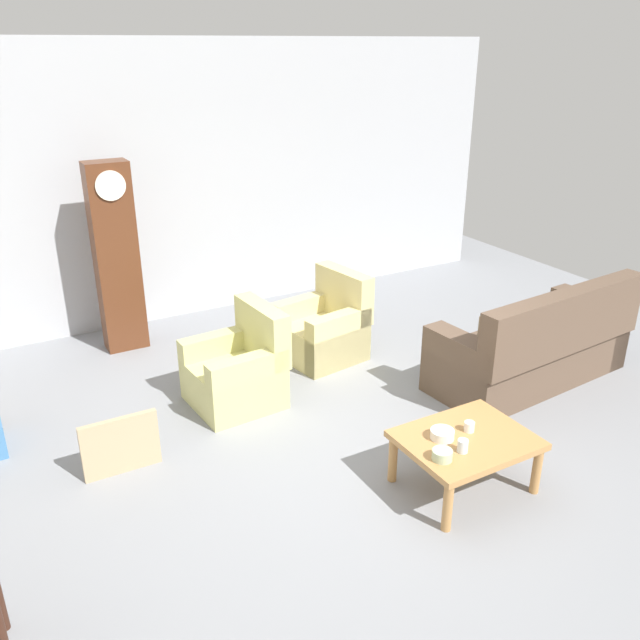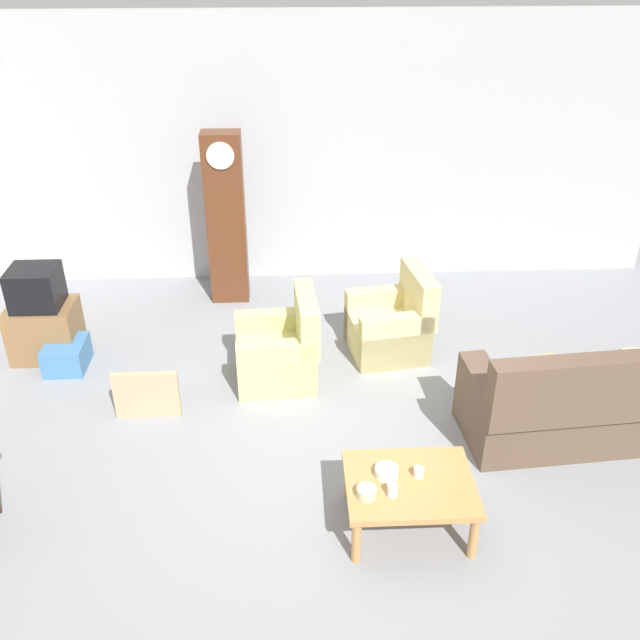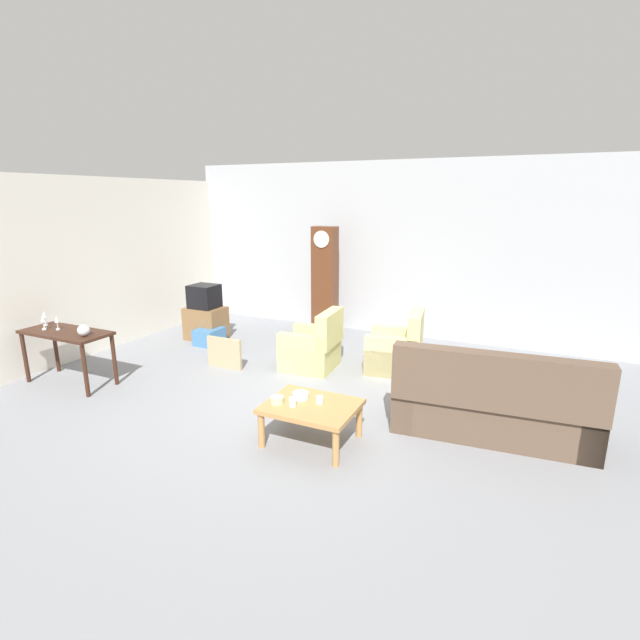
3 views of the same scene
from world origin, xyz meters
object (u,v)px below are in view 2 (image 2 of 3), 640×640
at_px(framed_picture_leaning, 146,395).
at_px(couch_floral, 587,404).
at_px(tv_stand_cabinet, 45,330).
at_px(storage_box_blue, 67,355).
at_px(cup_blue_rimmed, 392,490).
at_px(bowl_white_stacked, 387,472).
at_px(grandfather_clock, 226,219).
at_px(armchair_olive_near, 280,352).
at_px(coffee_table_wood, 410,488).
at_px(armchair_olive_far, 392,326).
at_px(bowl_shallow_green, 367,492).
at_px(cup_white_porcelain, 419,472).
at_px(tv_crt, 35,287).

bearing_deg(framed_picture_leaning, couch_floral, -6.97).
xyz_separation_m(tv_stand_cabinet, storage_box_blue, (0.26, -0.25, -0.15)).
height_order(cup_blue_rimmed, bowl_white_stacked, cup_blue_rimmed).
distance_m(grandfather_clock, bowl_white_stacked, 4.01).
relative_size(armchair_olive_near, cup_blue_rimmed, 9.48).
distance_m(grandfather_clock, framed_picture_leaning, 2.54).
xyz_separation_m(coffee_table_wood, tv_stand_cabinet, (-3.44, 2.58, -0.08)).
height_order(armchair_olive_far, bowl_shallow_green, armchair_olive_far).
bearing_deg(framed_picture_leaning, tv_stand_cabinet, 137.77).
xyz_separation_m(grandfather_clock, bowl_shallow_green, (1.24, -3.92, -0.55)).
bearing_deg(bowl_shallow_green, cup_blue_rimmed, 0.66).
bearing_deg(cup_blue_rimmed, grandfather_clock, 110.02).
relative_size(framed_picture_leaning, bowl_white_stacked, 3.38).
xyz_separation_m(coffee_table_wood, cup_white_porcelain, (0.07, 0.06, 0.10)).
height_order(coffee_table_wood, tv_stand_cabinet, tv_stand_cabinet).
height_order(coffee_table_wood, grandfather_clock, grandfather_clock).
xyz_separation_m(armchair_olive_near, bowl_shallow_green, (0.63, -2.17, 0.17)).
bearing_deg(armchair_olive_far, cup_blue_rimmed, -97.90).
bearing_deg(cup_white_porcelain, couch_floral, 29.16).
distance_m(armchair_olive_far, bowl_white_stacked, 2.45).
bearing_deg(coffee_table_wood, grandfather_clock, 112.64).
bearing_deg(tv_crt, storage_box_blue, -43.89).
relative_size(couch_floral, bowl_shallow_green, 14.86).
relative_size(tv_crt, bowl_white_stacked, 2.71).
relative_size(armchair_olive_far, bowl_white_stacked, 5.19).
relative_size(grandfather_clock, storage_box_blue, 4.32).
height_order(couch_floral, grandfather_clock, grandfather_clock).
xyz_separation_m(couch_floral, armchair_olive_far, (-1.52, 1.51, -0.05)).
xyz_separation_m(grandfather_clock, tv_crt, (-1.86, -1.21, -0.22)).
xyz_separation_m(armchair_olive_near, armchair_olive_far, (1.18, 0.46, 0.00)).
relative_size(tv_stand_cabinet, storage_box_blue, 1.44).
relative_size(cup_white_porcelain, bowl_white_stacked, 0.44).
distance_m(couch_floral, tv_crt, 5.43).
height_order(armchair_olive_far, coffee_table_wood, armchair_olive_far).
bearing_deg(cup_white_porcelain, cup_blue_rimmed, -140.45).
distance_m(tv_crt, storage_box_blue, 0.75).
bearing_deg(cup_white_porcelain, armchair_olive_near, 117.80).
xyz_separation_m(coffee_table_wood, bowl_white_stacked, (-0.17, 0.08, 0.10)).
distance_m(framed_picture_leaning, cup_white_porcelain, 2.69).
distance_m(coffee_table_wood, cup_blue_rimmed, 0.23).
relative_size(tv_stand_cabinet, framed_picture_leaning, 1.13).
bearing_deg(armchair_olive_near, tv_stand_cabinet, 167.47).
bearing_deg(tv_stand_cabinet, tv_crt, 0.00).
relative_size(couch_floral, cup_white_porcelain, 27.63).
bearing_deg(tv_stand_cabinet, bowl_white_stacked, -37.43).
relative_size(cup_white_porcelain, cup_blue_rimmed, 0.81).
relative_size(tv_crt, storage_box_blue, 1.02).
bearing_deg(cup_blue_rimmed, tv_stand_cabinet, 140.48).
relative_size(grandfather_clock, bowl_white_stacked, 11.50).
xyz_separation_m(framed_picture_leaning, storage_box_blue, (-0.97, 0.87, -0.10)).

